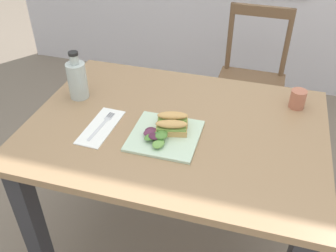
% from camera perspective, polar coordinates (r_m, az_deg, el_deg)
% --- Properties ---
extents(dining_table, '(1.13, 0.82, 0.74)m').
position_cam_1_polar(dining_table, '(1.51, 1.11, -4.08)').
color(dining_table, '#997551').
rests_on(dining_table, ground).
extents(chair_wooden_far, '(0.41, 0.41, 0.87)m').
position_cam_1_polar(chair_wooden_far, '(2.34, 12.52, 6.60)').
color(chair_wooden_far, brown).
rests_on(chair_wooden_far, ground).
extents(plate_lunch, '(0.25, 0.25, 0.01)m').
position_cam_1_polar(plate_lunch, '(1.36, -0.47, -1.47)').
color(plate_lunch, beige).
rests_on(plate_lunch, dining_table).
extents(sandwich_half_front, '(0.12, 0.08, 0.06)m').
position_cam_1_polar(sandwich_half_front, '(1.35, 0.54, -0.21)').
color(sandwich_half_front, tan).
rests_on(sandwich_half_front, plate_lunch).
extents(sandwich_half_back, '(0.12, 0.08, 0.06)m').
position_cam_1_polar(sandwich_half_back, '(1.39, 0.71, 1.11)').
color(sandwich_half_back, tan).
rests_on(sandwich_half_back, plate_lunch).
extents(salad_mixed_greens, '(0.11, 0.14, 0.03)m').
position_cam_1_polar(salad_mixed_greens, '(1.33, -1.60, -1.37)').
color(salad_mixed_greens, '#4C2338').
rests_on(salad_mixed_greens, plate_lunch).
extents(napkin_folded, '(0.11, 0.25, 0.00)m').
position_cam_1_polar(napkin_folded, '(1.43, -10.23, -0.15)').
color(napkin_folded, white).
rests_on(napkin_folded, dining_table).
extents(fork_on_napkin, '(0.04, 0.19, 0.00)m').
position_cam_1_polar(fork_on_napkin, '(1.44, -9.91, 0.35)').
color(fork_on_napkin, silver).
rests_on(fork_on_napkin, napkin_folded).
extents(bottle_cold_brew, '(0.08, 0.08, 0.21)m').
position_cam_1_polar(bottle_cold_brew, '(1.60, -13.66, 6.64)').
color(bottle_cold_brew, black).
rests_on(bottle_cold_brew, dining_table).
extents(cup_extra_side, '(0.06, 0.06, 0.08)m').
position_cam_1_polar(cup_extra_side, '(1.59, 19.24, 3.93)').
color(cup_extra_side, '#B2664C').
rests_on(cup_extra_side, dining_table).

